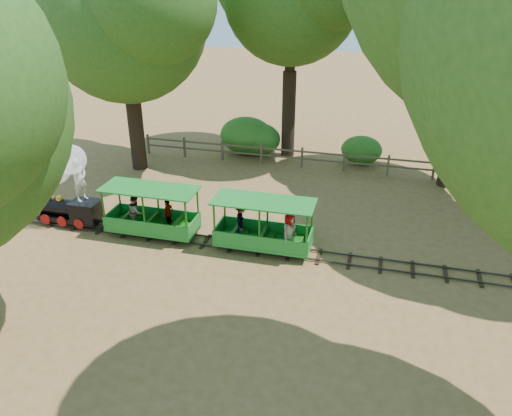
% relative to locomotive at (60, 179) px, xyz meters
% --- Properties ---
extents(ground, '(90.00, 90.00, 0.00)m').
position_rel_locomotive_xyz_m(ground, '(8.52, -0.08, -1.77)').
color(ground, '#9F6F44').
rests_on(ground, ground).
extents(track, '(22.00, 1.00, 0.10)m').
position_rel_locomotive_xyz_m(track, '(8.52, -0.08, -1.70)').
color(track, '#3F3D3A').
rests_on(track, ground).
extents(locomotive, '(2.75, 1.30, 3.16)m').
position_rel_locomotive_xyz_m(locomotive, '(0.00, 0.00, 0.00)').
color(locomotive, black).
rests_on(locomotive, ground).
extents(carriage_front, '(3.36, 1.37, 1.75)m').
position_rel_locomotive_xyz_m(carriage_front, '(3.50, -0.11, -1.01)').
color(carriage_front, '#1C822A').
rests_on(carriage_front, track).
extents(carriage_rear, '(3.36, 1.37, 1.75)m').
position_rel_locomotive_xyz_m(carriage_rear, '(7.58, -0.09, -0.97)').
color(carriage_rear, '#1C822A').
rests_on(carriage_rear, track).
extents(oak_nw, '(8.84, 7.78, 10.26)m').
position_rel_locomotive_xyz_m(oak_nw, '(-0.02, 6.02, 5.31)').
color(oak_nw, '#2D2116').
rests_on(oak_nw, ground).
extents(oak_ne, '(7.70, 6.78, 9.69)m').
position_rel_locomotive_xyz_m(oak_ne, '(13.99, 7.51, 5.15)').
color(oak_ne, '#2D2116').
rests_on(oak_ne, ground).
extents(fence, '(18.10, 0.10, 1.00)m').
position_rel_locomotive_xyz_m(fence, '(8.52, 7.92, -1.19)').
color(fence, brown).
rests_on(fence, ground).
extents(shrub_west, '(2.38, 1.83, 1.65)m').
position_rel_locomotive_xyz_m(shrub_west, '(4.97, 9.22, -0.95)').
color(shrub_west, '#2D6B1E').
rests_on(shrub_west, ground).
extents(shrub_mid_w, '(2.73, 2.10, 1.89)m').
position_rel_locomotive_xyz_m(shrub_mid_w, '(4.40, 9.22, -0.83)').
color(shrub_mid_w, '#2D6B1E').
rests_on(shrub_mid_w, ground).
extents(shrub_mid_e, '(1.98, 1.52, 1.37)m').
position_rel_locomotive_xyz_m(shrub_mid_e, '(10.21, 9.22, -1.09)').
color(shrub_mid_e, '#2D6B1E').
rests_on(shrub_mid_e, ground).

